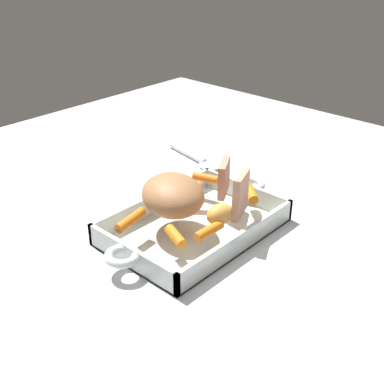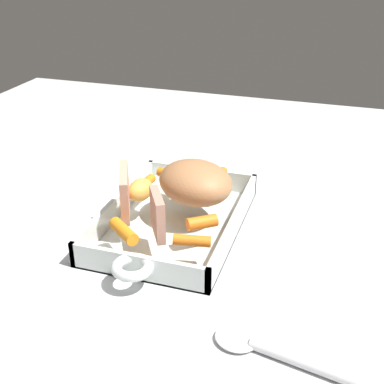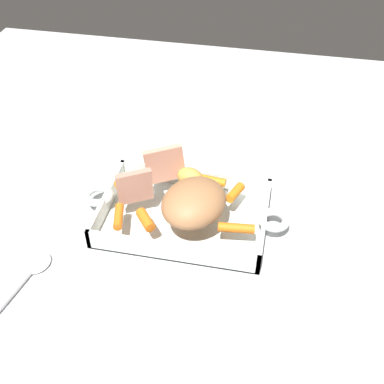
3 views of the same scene
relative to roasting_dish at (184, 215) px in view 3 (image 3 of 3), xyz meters
name	(u,v)px [view 3 (image 3 of 3)]	position (x,y,z in m)	size (l,w,h in m)	color
ground_plane	(184,220)	(0.00, 0.00, -0.02)	(1.70, 1.70, 0.00)	silver
roasting_dish	(184,215)	(0.00, 0.00, 0.00)	(0.44, 0.24, 0.05)	silver
pork_roast	(194,202)	(0.03, -0.03, 0.07)	(0.14, 0.12, 0.07)	#A16C43
roast_slice_thick	(135,187)	(-0.10, -0.01, 0.07)	(0.01, 0.07, 0.07)	tan
roast_slice_outer	(165,164)	(-0.06, 0.07, 0.07)	(0.01, 0.08, 0.08)	tan
baby_carrot_southwest	(235,193)	(0.10, 0.05, 0.04)	(0.02, 0.02, 0.05)	orange
baby_carrot_long	(211,180)	(0.04, 0.08, 0.04)	(0.02, 0.02, 0.06)	orange
baby_carrot_center_left	(236,228)	(0.12, -0.06, 0.04)	(0.02, 0.02, 0.07)	orange
baby_carrot_northeast	(119,217)	(-0.12, -0.07, 0.04)	(0.02, 0.02, 0.06)	orange
baby_carrot_southeast	(130,180)	(-0.13, 0.04, 0.04)	(0.02, 0.02, 0.07)	orange
baby_carrot_short	(145,220)	(-0.06, -0.07, 0.04)	(0.02, 0.02, 0.05)	orange
potato_near_roast	(190,177)	(0.00, 0.06, 0.05)	(0.06, 0.04, 0.04)	gold
serving_spoon	(19,282)	(-0.26, -0.23, -0.01)	(0.07, 0.20, 0.02)	white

